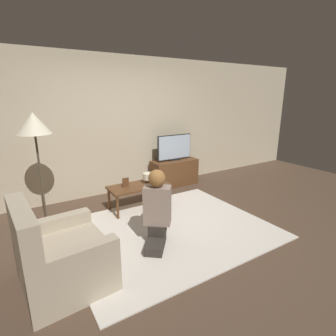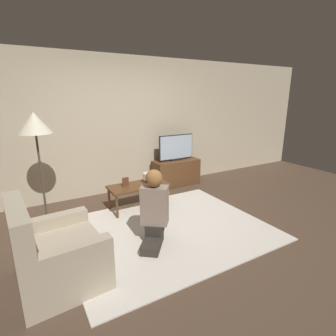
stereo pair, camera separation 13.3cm
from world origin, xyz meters
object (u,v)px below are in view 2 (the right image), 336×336
person_kneeling (154,206)px  table_lamp (148,177)px  floor_lamp (35,128)px  coffee_table (138,187)px  armchair (56,256)px  tv (176,147)px

person_kneeling → table_lamp: 1.21m
floor_lamp → table_lamp: (1.62, -0.27, -0.91)m
person_kneeling → floor_lamp: bearing=-11.4°
coffee_table → floor_lamp: floor_lamp is taller
coffee_table → table_lamp: size_ratio=5.51×
coffee_table → armchair: bearing=-139.3°
floor_lamp → person_kneeling: size_ratio=1.69×
floor_lamp → person_kneeling: (1.16, -1.39, -0.92)m
person_kneeling → table_lamp: person_kneeling is taller
tv → floor_lamp: bearing=-170.7°
floor_lamp → table_lamp: bearing=-9.4°
floor_lamp → armchair: floor_lamp is taller
tv → armchair: 3.37m
tv → table_lamp: tv is taller
floor_lamp → armchair: 1.94m
coffee_table → floor_lamp: bearing=168.2°
floor_lamp → armchair: size_ratio=1.73×
tv → floor_lamp: floor_lamp is taller
coffee_table → armchair: (-1.48, -1.27, -0.08)m
tv → coffee_table: (-1.19, -0.72, -0.44)m
person_kneeling → tv: bearing=-89.9°
coffee_table → person_kneeling: (-0.26, -1.09, 0.14)m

